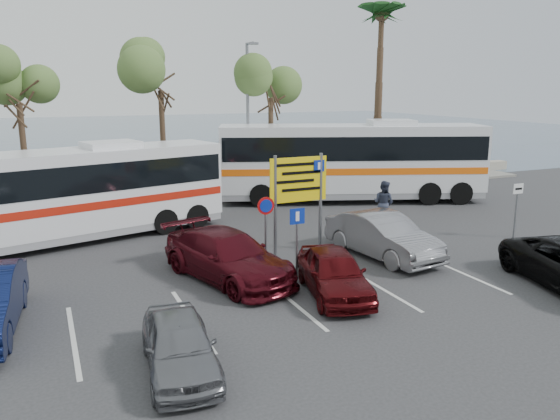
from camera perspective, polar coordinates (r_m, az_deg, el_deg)
name	(u,v)px	position (r m, az deg, el deg)	size (l,w,h in m)	color
ground	(314,284)	(16.92, 3.54, -7.76)	(120.00, 120.00, 0.00)	#2F2F31
kerb_strip	(194,199)	(29.57, -9.00, 1.19)	(44.00, 2.40, 0.15)	gray
seawall	(184,188)	(31.44, -9.96, 2.26)	(48.00, 0.80, 0.60)	#A39883
sea	(100,134)	(74.65, -18.28, 7.57)	(140.00, 140.00, 0.00)	#435C6B
tree_left	(17,85)	(28.06, -25.76, 11.69)	(3.20, 3.20, 7.20)	#382619
tree_mid	(160,72)	(28.66, -12.45, 13.93)	(3.20, 3.20, 8.00)	#382619
tree_right	(271,82)	(30.44, -0.98, 13.21)	(3.20, 3.20, 7.40)	#382619
palm_tree	(382,17)	(34.02, 10.57, 19.21)	(4.80, 4.80, 11.20)	#382619
street_lamp_right	(248,112)	(29.47, -3.33, 10.16)	(0.45, 1.15, 8.01)	slate
direction_sign	(298,187)	(19.47, 1.94, 2.42)	(2.20, 0.12, 3.60)	slate
sign_no_stop	(266,220)	(18.28, -1.50, -1.00)	(0.60, 0.08, 2.35)	slate
sign_parking	(297,233)	(17.06, 1.78, -2.38)	(0.50, 0.07, 2.25)	slate
sign_taxi	(517,203)	(23.57, 23.49, 0.68)	(0.50, 0.07, 2.20)	slate
lane_markings	(294,301)	(15.61, 1.47, -9.53)	(12.02, 4.20, 0.01)	silver
coach_bus_left	(68,198)	(22.47, -21.28, 1.22)	(12.49, 5.51, 3.81)	silver
coach_bus_right	(351,164)	(29.01, 7.44, 4.82)	(13.81, 7.49, 4.26)	silver
car_silver_a	(179,345)	(12.04, -10.47, -13.66)	(1.44, 3.57, 1.22)	slate
car_maroon	(228,256)	(17.15, -5.49, -4.82)	(2.13, 5.23, 1.52)	#480C14
car_red	(334,273)	(15.94, 5.67, -6.52)	(1.60, 3.97, 1.35)	#4E0B0E
car_silver_b	(382,236)	(19.64, 10.66, -2.65)	(1.65, 4.74, 1.56)	gray
pedestrian_far	(384,203)	(24.15, 10.77, 0.72)	(0.95, 0.74, 1.96)	#33394D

